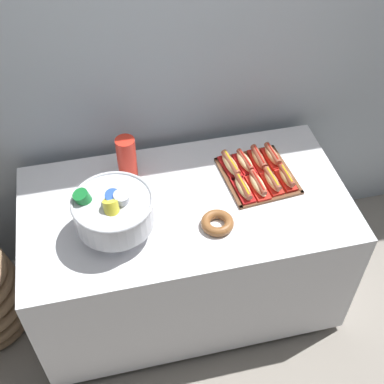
{
  "coord_description": "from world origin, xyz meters",
  "views": [
    {
      "loc": [
        -0.33,
        -1.6,
        2.57
      ],
      "look_at": [
        0.02,
        -0.03,
        0.88
      ],
      "focal_mm": 47.82,
      "sensor_mm": 36.0,
      "label": 1
    }
  ],
  "objects_px": {
    "hot_dog_1": "(258,185)",
    "donut": "(217,223)",
    "hot_dog_7": "(272,156)",
    "hot_dog_5": "(245,162)",
    "hot_dog_4": "(231,165)",
    "punch_bowl": "(113,211)",
    "serving_tray": "(258,176)",
    "cup_stack": "(127,158)",
    "hot_dog_2": "(272,181)",
    "hot_dog_0": "(243,188)",
    "hot_dog_3": "(286,178)",
    "buffet_table": "(186,250)",
    "hot_dog_6": "(259,159)"
  },
  "relations": [
    {
      "from": "punch_bowl",
      "to": "cup_stack",
      "type": "height_order",
      "value": "punch_bowl"
    },
    {
      "from": "hot_dog_5",
      "to": "hot_dog_7",
      "type": "height_order",
      "value": "hot_dog_7"
    },
    {
      "from": "hot_dog_0",
      "to": "buffet_table",
      "type": "bearing_deg",
      "value": 178.97
    },
    {
      "from": "serving_tray",
      "to": "hot_dog_4",
      "type": "distance_m",
      "value": 0.14
    },
    {
      "from": "serving_tray",
      "to": "hot_dog_4",
      "type": "xyz_separation_m",
      "value": [
        -0.12,
        0.07,
        0.03
      ]
    },
    {
      "from": "hot_dog_5",
      "to": "cup_stack",
      "type": "distance_m",
      "value": 0.59
    },
    {
      "from": "serving_tray",
      "to": "hot_dog_2",
      "type": "height_order",
      "value": "hot_dog_2"
    },
    {
      "from": "hot_dog_0",
      "to": "hot_dog_6",
      "type": "xyz_separation_m",
      "value": [
        0.13,
        0.18,
        0.0
      ]
    },
    {
      "from": "hot_dog_6",
      "to": "hot_dog_7",
      "type": "height_order",
      "value": "same"
    },
    {
      "from": "hot_dog_6",
      "to": "buffet_table",
      "type": "bearing_deg",
      "value": -157.44
    },
    {
      "from": "hot_dog_0",
      "to": "hot_dog_5",
      "type": "height_order",
      "value": "hot_dog_5"
    },
    {
      "from": "buffet_table",
      "to": "serving_tray",
      "type": "relative_size",
      "value": 4.02
    },
    {
      "from": "buffet_table",
      "to": "cup_stack",
      "type": "bearing_deg",
      "value": 133.54
    },
    {
      "from": "hot_dog_1",
      "to": "hot_dog_2",
      "type": "bearing_deg",
      "value": 5.05
    },
    {
      "from": "buffet_table",
      "to": "hot_dog_3",
      "type": "bearing_deg",
      "value": 1.67
    },
    {
      "from": "punch_bowl",
      "to": "cup_stack",
      "type": "bearing_deg",
      "value": 73.83
    },
    {
      "from": "hot_dog_4",
      "to": "punch_bowl",
      "type": "distance_m",
      "value": 0.67
    },
    {
      "from": "hot_dog_5",
      "to": "donut",
      "type": "distance_m",
      "value": 0.41
    },
    {
      "from": "serving_tray",
      "to": "hot_dog_0",
      "type": "distance_m",
      "value": 0.14
    },
    {
      "from": "hot_dog_0",
      "to": "punch_bowl",
      "type": "xyz_separation_m",
      "value": [
        -0.62,
        -0.11,
        0.11
      ]
    },
    {
      "from": "serving_tray",
      "to": "donut",
      "type": "distance_m",
      "value": 0.38
    },
    {
      "from": "hot_dog_2",
      "to": "hot_dog_6",
      "type": "height_order",
      "value": "same"
    },
    {
      "from": "cup_stack",
      "to": "hot_dog_6",
      "type": "bearing_deg",
      "value": -6.52
    },
    {
      "from": "hot_dog_7",
      "to": "hot_dog_5",
      "type": "bearing_deg",
      "value": -174.95
    },
    {
      "from": "punch_bowl",
      "to": "cup_stack",
      "type": "relative_size",
      "value": 1.59
    },
    {
      "from": "donut",
      "to": "hot_dog_1",
      "type": "bearing_deg",
      "value": 35.77
    },
    {
      "from": "buffet_table",
      "to": "hot_dog_5",
      "type": "xyz_separation_m",
      "value": [
        0.34,
        0.17,
        0.41
      ]
    },
    {
      "from": "hot_dog_6",
      "to": "hot_dog_7",
      "type": "relative_size",
      "value": 1.07
    },
    {
      "from": "hot_dog_0",
      "to": "punch_bowl",
      "type": "relative_size",
      "value": 0.52
    },
    {
      "from": "hot_dog_3",
      "to": "hot_dog_6",
      "type": "height_order",
      "value": "hot_dog_6"
    },
    {
      "from": "hot_dog_7",
      "to": "donut",
      "type": "relative_size",
      "value": 1.11
    },
    {
      "from": "hot_dog_2",
      "to": "cup_stack",
      "type": "distance_m",
      "value": 0.71
    },
    {
      "from": "hot_dog_3",
      "to": "hot_dog_7",
      "type": "bearing_deg",
      "value": 95.05
    },
    {
      "from": "donut",
      "to": "hot_dog_7",
      "type": "bearing_deg",
      "value": 42.96
    },
    {
      "from": "hot_dog_1",
      "to": "donut",
      "type": "relative_size",
      "value": 1.25
    },
    {
      "from": "hot_dog_4",
      "to": "donut",
      "type": "distance_m",
      "value": 0.37
    },
    {
      "from": "hot_dog_5",
      "to": "punch_bowl",
      "type": "height_order",
      "value": "punch_bowl"
    },
    {
      "from": "hot_dog_1",
      "to": "cup_stack",
      "type": "height_order",
      "value": "cup_stack"
    },
    {
      "from": "serving_tray",
      "to": "donut",
      "type": "bearing_deg",
      "value": -136.43
    },
    {
      "from": "buffet_table",
      "to": "hot_dog_3",
      "type": "distance_m",
      "value": 0.65
    },
    {
      "from": "hot_dog_1",
      "to": "punch_bowl",
      "type": "xyz_separation_m",
      "value": [
        -0.69,
        -0.11,
        0.11
      ]
    },
    {
      "from": "hot_dog_1",
      "to": "punch_bowl",
      "type": "relative_size",
      "value": 0.53
    },
    {
      "from": "serving_tray",
      "to": "hot_dog_1",
      "type": "xyz_separation_m",
      "value": [
        -0.03,
        -0.09,
        0.03
      ]
    },
    {
      "from": "hot_dog_3",
      "to": "hot_dog_1",
      "type": "bearing_deg",
      "value": -174.95
    },
    {
      "from": "hot_dog_0",
      "to": "hot_dog_6",
      "type": "distance_m",
      "value": 0.22
    },
    {
      "from": "hot_dog_0",
      "to": "punch_bowl",
      "type": "bearing_deg",
      "value": -170.28
    },
    {
      "from": "hot_dog_0",
      "to": "cup_stack",
      "type": "height_order",
      "value": "cup_stack"
    },
    {
      "from": "cup_stack",
      "to": "donut",
      "type": "height_order",
      "value": "cup_stack"
    },
    {
      "from": "buffet_table",
      "to": "punch_bowl",
      "type": "distance_m",
      "value": 0.63
    },
    {
      "from": "punch_bowl",
      "to": "donut",
      "type": "bearing_deg",
      "value": -8.28
    }
  ]
}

